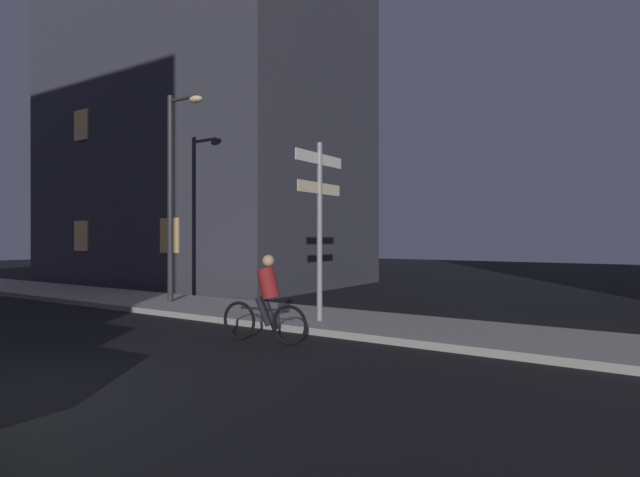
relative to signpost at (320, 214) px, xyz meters
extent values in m
cube|color=#9E9991|center=(-0.45, 0.51, -2.37)|extent=(40.00, 2.73, 0.14)
cylinder|color=gray|center=(0.00, 0.00, -0.39)|extent=(0.12, 0.12, 3.83)
cube|color=white|center=(0.00, 0.00, 1.18)|extent=(0.03, 1.76, 0.24)
cube|color=beige|center=(0.00, 0.00, 0.55)|extent=(0.03, 1.62, 0.24)
cylinder|color=#2D2D30|center=(-5.28, 0.45, 0.57)|extent=(0.16, 0.16, 5.75)
cylinder|color=#2D2D30|center=(-4.77, 0.45, 3.30)|extent=(1.01, 0.10, 0.10)
ellipsoid|color=#F9E099|center=(-4.26, 0.45, 3.20)|extent=(0.44, 0.28, 0.20)
torus|color=black|center=(-0.54, -1.95, -2.08)|extent=(0.72, 0.14, 0.72)
torus|color=black|center=(0.56, -1.84, -2.08)|extent=(0.72, 0.14, 0.72)
cylinder|color=black|center=(0.01, -1.90, -1.83)|extent=(1.00, 0.15, 0.04)
cylinder|color=maroon|center=(0.11, -1.88, -1.36)|extent=(0.48, 0.37, 0.61)
sphere|color=tan|center=(0.11, -1.88, -0.94)|extent=(0.22, 0.22, 0.22)
cylinder|color=black|center=(0.07, -1.98, -1.86)|extent=(0.35, 0.16, 0.55)
cylinder|color=black|center=(0.05, -1.80, -1.86)|extent=(0.35, 0.16, 0.55)
cube|color=#383842|center=(-10.47, 6.72, 5.69)|extent=(13.00, 8.14, 16.26)
cube|color=#F2C672|center=(-13.07, 2.62, -0.44)|extent=(0.90, 0.06, 1.20)
cube|color=#F2C672|center=(-7.87, 2.62, -0.44)|extent=(0.90, 0.06, 1.20)
cube|color=#F2C672|center=(-13.07, 2.62, 3.98)|extent=(0.90, 0.06, 1.20)
camera|label=1|loc=(6.00, -9.18, -0.52)|focal=28.63mm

